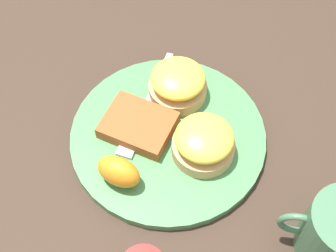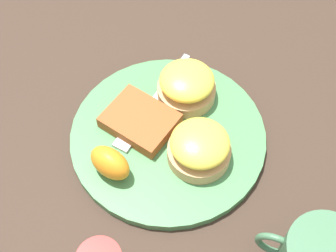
{
  "view_description": "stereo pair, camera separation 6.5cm",
  "coord_description": "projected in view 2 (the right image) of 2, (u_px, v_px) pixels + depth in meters",
  "views": [
    {
      "loc": [
        -0.07,
        0.35,
        0.58
      ],
      "look_at": [
        0.0,
        0.0,
        0.03
      ],
      "focal_mm": 50.0,
      "sensor_mm": 36.0,
      "label": 1
    },
    {
      "loc": [
        -0.13,
        0.33,
        0.58
      ],
      "look_at": [
        0.0,
        0.0,
        0.03
      ],
      "focal_mm": 50.0,
      "sensor_mm": 36.0,
      "label": 2
    }
  ],
  "objects": [
    {
      "name": "hashbrown_patty",
      "position": [
        141.0,
        119.0,
        0.67
      ],
      "size": [
        0.11,
        0.1,
        0.02
      ],
      "primitive_type": "cube",
      "rotation": [
        0.0,
        0.0,
        -0.23
      ],
      "color": "#994F26",
      "rests_on": "plate"
    },
    {
      "name": "sandwich_benedict_right",
      "position": [
        185.0,
        85.0,
        0.68
      ],
      "size": [
        0.09,
        0.09,
        0.05
      ],
      "color": "tan",
      "rests_on": "plate"
    },
    {
      "name": "sandwich_benedict_left",
      "position": [
        199.0,
        147.0,
        0.62
      ],
      "size": [
        0.09,
        0.09,
        0.05
      ],
      "color": "tan",
      "rests_on": "plate"
    },
    {
      "name": "fork",
      "position": [
        151.0,
        106.0,
        0.69
      ],
      "size": [
        0.04,
        0.2,
        0.0
      ],
      "color": "silver",
      "rests_on": "plate"
    },
    {
      "name": "orange_wedge",
      "position": [
        110.0,
        163.0,
        0.61
      ],
      "size": [
        0.07,
        0.05,
        0.04
      ],
      "primitive_type": "ellipsoid",
      "rotation": [
        0.0,
        0.0,
        6.02
      ],
      "color": "orange",
      "rests_on": "plate"
    },
    {
      "name": "plate",
      "position": [
        168.0,
        136.0,
        0.67
      ],
      "size": [
        0.28,
        0.28,
        0.01
      ],
      "primitive_type": "cylinder",
      "color": "#47844C",
      "rests_on": "ground_plane"
    },
    {
      "name": "ground_plane",
      "position": [
        168.0,
        139.0,
        0.68
      ],
      "size": [
        1.1,
        1.1,
        0.0
      ],
      "primitive_type": "plane",
      "color": "#38281E"
    }
  ]
}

